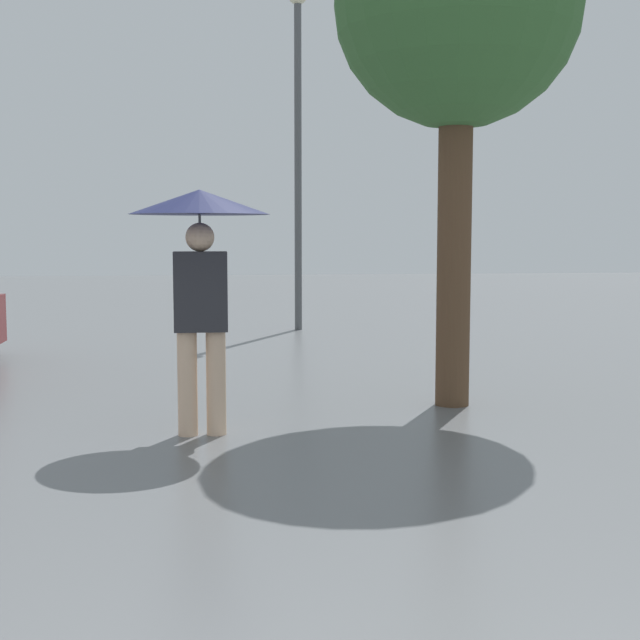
% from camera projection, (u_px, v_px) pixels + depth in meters
% --- Properties ---
extents(pedestrian, '(1.03, 1.03, 1.82)m').
position_uv_depth(pedestrian, '(200.00, 241.00, 6.51)').
color(pedestrian, beige).
rests_on(pedestrian, ground_plane).
extents(tree, '(2.10, 2.10, 4.48)m').
position_uv_depth(tree, '(458.00, 9.00, 7.47)').
color(tree, brown).
rests_on(tree, ground_plane).
extents(street_lamp, '(0.30, 0.30, 5.21)m').
position_uv_depth(street_lamp, '(298.00, 115.00, 13.50)').
color(street_lamp, '#515456').
rests_on(street_lamp, ground_plane).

